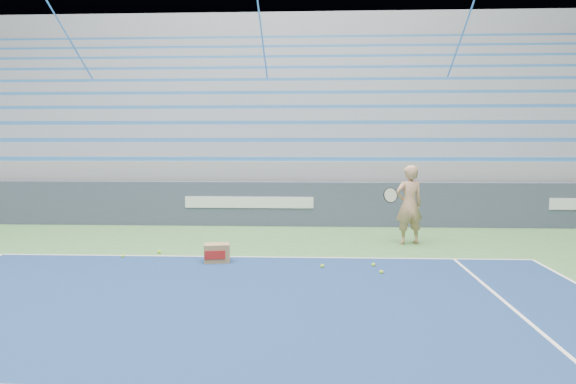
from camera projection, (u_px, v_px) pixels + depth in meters
The scene contains 9 objects.
sponsor_barrier at pixel (250, 204), 14.08m from camera, with size 30.00×0.32×1.10m.
bleachers at pixel (269, 135), 19.61m from camera, with size 31.00×9.15×7.30m.
tennis_player at pixel (409, 205), 11.45m from camera, with size 0.94×0.89×1.62m.
ball_box at pixel (217, 253), 9.69m from camera, with size 0.49×0.42×0.33m.
tennis_ball_0 at pixel (159, 252), 10.50m from camera, with size 0.07×0.07×0.07m, color #B4E72F.
tennis_ball_1 at pixel (322, 266), 9.26m from camera, with size 0.07×0.07×0.07m, color #B4E72F.
tennis_ball_2 at pixel (381, 272), 8.83m from camera, with size 0.07×0.07×0.07m, color #B4E72F.
tennis_ball_3 at pixel (123, 256), 10.09m from camera, with size 0.07×0.07×0.07m, color #B4E72F.
tennis_ball_4 at pixel (373, 265), 9.36m from camera, with size 0.07×0.07×0.07m, color #B4E72F.
Camera 1 is at (1.68, 1.95, 2.05)m, focal length 35.00 mm.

